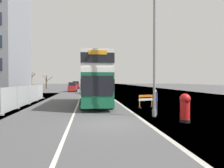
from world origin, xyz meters
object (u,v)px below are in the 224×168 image
Objects in this scene: roadworks_barrier at (146,100)px; car_receding_far at (93,86)px; car_oncoming_near at (90,88)px; lamppost_foreground at (154,50)px; pedestrian_at_kerb at (155,102)px; car_receding_mid at (72,87)px; red_pillar_postbox at (185,106)px; double_decker_bus at (95,79)px; car_far_side at (76,85)px.

car_receding_far is at bearing 96.33° from roadworks_barrier.
car_oncoming_near reaches higher than roadworks_barrier.
lamppost_foreground is at bearing -85.40° from car_receding_far.
car_receding_mid is at bearing 104.89° from pedestrian_at_kerb.
lamppost_foreground is at bearing 119.22° from red_pillar_postbox.
car_oncoming_near is at bearing 91.25° from double_decker_bus.
lamppost_foreground is 39.83m from car_receding_far.
double_decker_bus is 5.62× the size of pedestrian_at_kerb.
roadworks_barrier is 0.40× the size of car_receding_mid.
car_receding_mid is (-8.66, 27.45, 0.25)m from roadworks_barrier.
car_far_side reaches higher than car_oncoming_near.
pedestrian_at_kerb is at bearing -56.12° from double_decker_bus.
roadworks_barrier is at bearing 84.24° from pedestrian_at_kerb.
car_receding_far is at bearing 94.60° from lamppost_foreground.
pedestrian_at_kerb is at bearing -80.04° from car_far_side.
car_receding_mid is 32.25m from pedestrian_at_kerb.
car_receding_far reaches higher than pedestrian_at_kerb.
double_decker_bus reaches higher than car_receding_mid.
pedestrian_at_kerb reaches higher than red_pillar_postbox.
double_decker_bus is at bearing -80.63° from car_receding_mid.
car_receding_far is (-3.89, 35.06, 0.30)m from roadworks_barrier.
red_pillar_postbox is at bearing -61.10° from double_decker_bus.
pedestrian_at_kerb is (4.17, -6.21, -1.72)m from double_decker_bus.
car_oncoming_near is (-4.95, 21.23, 0.28)m from roadworks_barrier.
pedestrian_at_kerb is at bearing -75.11° from car_receding_mid.
roadworks_barrier is 21.80m from car_oncoming_near.
car_oncoming_near is (-5.43, 27.83, 0.06)m from red_pillar_postbox.
red_pillar_postbox reaches higher than roadworks_barrier.
car_receding_far reaches higher than roadworks_barrier.
car_far_side is (-8.14, 49.04, -3.54)m from lamppost_foreground.
car_receding_mid is (-4.12, 24.95, -1.67)m from double_decker_bus.
lamppost_foreground reaches higher than double_decker_bus.
car_far_side is (-4.96, 9.50, 0.03)m from car_receding_far.
lamppost_foreground reaches higher than car_far_side.
car_receding_mid reaches higher than roadworks_barrier.
car_oncoming_near is (-0.41, 18.73, -1.64)m from double_decker_bus.
car_oncoming_near is at bearing -59.21° from car_receding_mid.
car_far_side is 2.50× the size of pedestrian_at_kerb.
lamppost_foreground is 49.84m from car_far_side.
red_pillar_postbox is 1.13× the size of roadworks_barrier.
double_decker_bus is 5.53m from roadworks_barrier.
roadworks_barrier is 3.74m from pedestrian_at_kerb.
roadworks_barrier is at bearing -28.79° from double_decker_bus.
pedestrian_at_kerb is at bearing -95.76° from roadworks_barrier.
car_oncoming_near reaches higher than red_pillar_postbox.
car_oncoming_near is 13.88m from car_receding_far.
car_far_side is (-9.33, 51.16, 0.10)m from red_pillar_postbox.
double_decker_bus is at bearing 118.90° from red_pillar_postbox.
lamppost_foreground reaches higher than roadworks_barrier.
red_pillar_postbox is 6.63m from roadworks_barrier.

